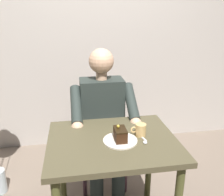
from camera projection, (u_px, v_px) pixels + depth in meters
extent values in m
cube|color=#B3AAA1|center=(91.00, 16.00, 2.64)|extent=(6.40, 0.12, 3.00)
cube|color=#4B442E|center=(113.00, 142.00, 1.57)|extent=(0.84, 0.68, 0.04)
cylinder|color=#4A4C25|center=(149.00, 161.00, 2.01)|extent=(0.05, 0.05, 0.74)
cylinder|color=#4A4C25|center=(62.00, 169.00, 1.90)|extent=(0.05, 0.05, 0.74)
cube|color=#513542|center=(102.00, 142.00, 2.20)|extent=(0.42, 0.42, 0.04)
cube|color=#513542|center=(99.00, 109.00, 2.30)|extent=(0.38, 0.04, 0.45)
cylinder|color=#513542|center=(125.00, 171.00, 2.13)|extent=(0.04, 0.04, 0.42)
cylinder|color=#513542|center=(85.00, 175.00, 2.07)|extent=(0.04, 0.04, 0.42)
cylinder|color=#513542|center=(118.00, 150.00, 2.47)|extent=(0.04, 0.04, 0.42)
cylinder|color=#513542|center=(82.00, 153.00, 2.41)|extent=(0.04, 0.04, 0.42)
cube|color=#27302C|center=(102.00, 111.00, 2.08)|extent=(0.36, 0.22, 0.57)
sphere|color=#D7A682|center=(101.00, 61.00, 1.94)|extent=(0.20, 0.20, 0.20)
cylinder|color=#D7A682|center=(102.00, 76.00, 1.98)|extent=(0.09, 0.09, 0.06)
cylinder|color=#27302C|center=(131.00, 102.00, 1.94)|extent=(0.08, 0.33, 0.26)
sphere|color=#D7A682|center=(136.00, 123.00, 1.83)|extent=(0.09, 0.09, 0.09)
cylinder|color=#27302C|center=(76.00, 105.00, 1.87)|extent=(0.08, 0.33, 0.26)
sphere|color=#D7A682|center=(77.00, 127.00, 1.76)|extent=(0.09, 0.09, 0.09)
cylinder|color=#242F2F|center=(115.00, 149.00, 2.08)|extent=(0.13, 0.38, 0.14)
cylinder|color=#242F2F|center=(94.00, 151.00, 2.06)|extent=(0.13, 0.38, 0.14)
cylinder|color=#242F2F|center=(118.00, 184.00, 1.99)|extent=(0.11, 0.11, 0.40)
cylinder|color=#242F2F|center=(97.00, 186.00, 1.96)|extent=(0.11, 0.11, 0.40)
cylinder|color=silver|center=(120.00, 140.00, 1.54)|extent=(0.22, 0.22, 0.01)
cube|color=#341D0E|center=(120.00, 135.00, 1.53)|extent=(0.07, 0.12, 0.07)
cube|color=black|center=(120.00, 129.00, 1.52)|extent=(0.07, 0.12, 0.01)
sphere|color=gold|center=(118.00, 126.00, 1.53)|extent=(0.02, 0.02, 0.02)
cylinder|color=tan|center=(141.00, 130.00, 1.61)|extent=(0.07, 0.07, 0.08)
torus|color=tan|center=(134.00, 130.00, 1.60)|extent=(0.05, 0.01, 0.05)
cylinder|color=black|center=(141.00, 125.00, 1.59)|extent=(0.06, 0.06, 0.01)
cube|color=silver|center=(142.00, 137.00, 1.59)|extent=(0.04, 0.11, 0.01)
ellipsoid|color=silver|center=(145.00, 142.00, 1.52)|extent=(0.03, 0.04, 0.01)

